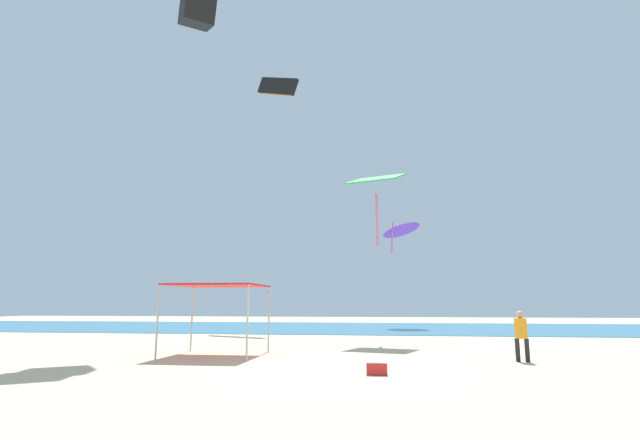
{
  "coord_description": "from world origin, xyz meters",
  "views": [
    {
      "loc": [
        1.78,
        -14.43,
        1.89
      ],
      "look_at": [
        -1.02,
        6.12,
        5.58
      ],
      "focal_mm": 26.49,
      "sensor_mm": 36.0,
      "label": 1
    }
  ],
  "objects_px": {
    "cooler_box": "(377,368)",
    "person_near_tent": "(521,332)",
    "kite_parafoil_black": "(277,86)",
    "kite_delta_purple": "(400,227)",
    "kite_diamond_green": "(376,182)",
    "canopy_tent": "(218,288)"
  },
  "relations": [
    {
      "from": "kite_parafoil_black",
      "to": "kite_delta_purple",
      "type": "bearing_deg",
      "value": 43.38
    },
    {
      "from": "cooler_box",
      "to": "canopy_tent",
      "type": "bearing_deg",
      "value": 146.22
    },
    {
      "from": "cooler_box",
      "to": "kite_diamond_green",
      "type": "bearing_deg",
      "value": 90.31
    },
    {
      "from": "canopy_tent",
      "to": "kite_parafoil_black",
      "type": "distance_m",
      "value": 27.26
    },
    {
      "from": "canopy_tent",
      "to": "kite_delta_purple",
      "type": "xyz_separation_m",
      "value": [
        7.66,
        21.97,
        5.68
      ]
    },
    {
      "from": "kite_diamond_green",
      "to": "kite_delta_purple",
      "type": "height_order",
      "value": "kite_delta_purple"
    },
    {
      "from": "cooler_box",
      "to": "kite_diamond_green",
      "type": "height_order",
      "value": "kite_diamond_green"
    },
    {
      "from": "cooler_box",
      "to": "kite_parafoil_black",
      "type": "xyz_separation_m",
      "value": [
        -8.61,
        24.25,
        20.39
      ]
    },
    {
      "from": "kite_delta_purple",
      "to": "person_near_tent",
      "type": "bearing_deg",
      "value": -140.68
    },
    {
      "from": "canopy_tent",
      "to": "person_near_tent",
      "type": "xyz_separation_m",
      "value": [
        10.72,
        -0.5,
        -1.5
      ]
    },
    {
      "from": "person_near_tent",
      "to": "kite_parafoil_black",
      "type": "bearing_deg",
      "value": 143.82
    },
    {
      "from": "kite_diamond_green",
      "to": "kite_parafoil_black",
      "type": "distance_m",
      "value": 19.96
    },
    {
      "from": "kite_delta_purple",
      "to": "kite_parafoil_black",
      "type": "relative_size",
      "value": 1.02
    },
    {
      "from": "kite_diamond_green",
      "to": "kite_parafoil_black",
      "type": "xyz_separation_m",
      "value": [
        -8.55,
        13.16,
        12.33
      ]
    },
    {
      "from": "person_near_tent",
      "to": "kite_delta_purple",
      "type": "height_order",
      "value": "kite_delta_purple"
    },
    {
      "from": "canopy_tent",
      "to": "kite_diamond_green",
      "type": "xyz_separation_m",
      "value": [
        5.94,
        7.07,
        5.76
      ]
    },
    {
      "from": "kite_diamond_green",
      "to": "kite_parafoil_black",
      "type": "relative_size",
      "value": 0.95
    },
    {
      "from": "cooler_box",
      "to": "kite_diamond_green",
      "type": "xyz_separation_m",
      "value": [
        -0.06,
        11.09,
        8.06
      ]
    },
    {
      "from": "canopy_tent",
      "to": "kite_diamond_green",
      "type": "height_order",
      "value": "kite_diamond_green"
    },
    {
      "from": "cooler_box",
      "to": "person_near_tent",
      "type": "bearing_deg",
      "value": 36.62
    },
    {
      "from": "canopy_tent",
      "to": "cooler_box",
      "type": "relative_size",
      "value": 5.78
    },
    {
      "from": "kite_diamond_green",
      "to": "kite_delta_purple",
      "type": "relative_size",
      "value": 0.94
    }
  ]
}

